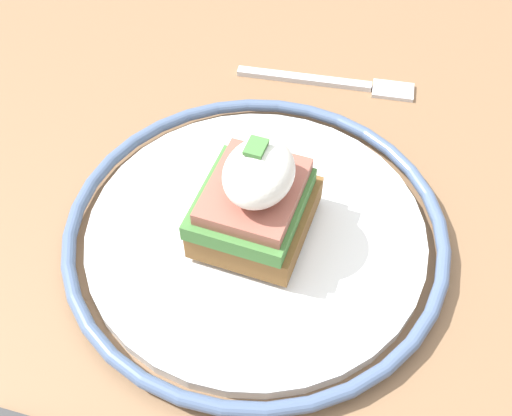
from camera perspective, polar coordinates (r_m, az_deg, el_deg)
The scene contains 4 objects.
dining_table at distance 0.59m, azimuth -1.09°, elevation -8.60°, with size 0.94×0.72×0.77m.
plate at distance 0.46m, azimuth 0.00°, elevation -2.14°, with size 0.27×0.27×0.02m.
sandwich at distance 0.43m, azimuth -0.06°, elevation 0.76°, with size 0.08×0.07×0.08m.
fork at distance 0.59m, azimuth 7.04°, elevation 10.98°, with size 0.04×0.16×0.00m.
Camera 1 is at (0.28, 0.11, 1.15)m, focal length 45.00 mm.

